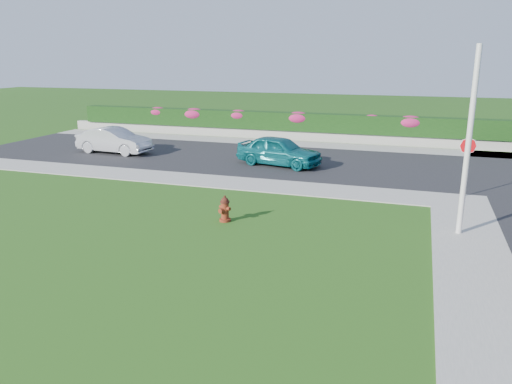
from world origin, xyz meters
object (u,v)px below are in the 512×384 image
(utility_pole, at_px, (468,144))
(stop_sign, at_px, (467,154))
(sedan_silver, at_px, (114,140))
(sedan_teal, at_px, (279,151))
(fire_hydrant, at_px, (225,209))

(utility_pole, xyz_separation_m, stop_sign, (0.38, 4.29, -1.07))
(utility_pole, distance_m, stop_sign, 4.44)
(sedan_silver, bearing_deg, utility_pole, -110.46)
(sedan_teal, relative_size, stop_sign, 1.83)
(sedan_silver, relative_size, stop_sign, 1.82)
(sedan_teal, relative_size, utility_pole, 0.76)
(sedan_silver, distance_m, stop_sign, 17.65)
(sedan_silver, distance_m, utility_pole, 18.70)
(fire_hydrant, distance_m, sedan_silver, 13.23)
(utility_pole, bearing_deg, fire_hydrant, -171.44)
(sedan_silver, bearing_deg, sedan_teal, -87.51)
(fire_hydrant, bearing_deg, sedan_teal, 116.79)
(sedan_silver, xyz_separation_m, utility_pole, (16.91, -7.74, 2.00))
(fire_hydrant, distance_m, stop_sign, 9.22)
(sedan_teal, distance_m, sedan_silver, 9.29)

